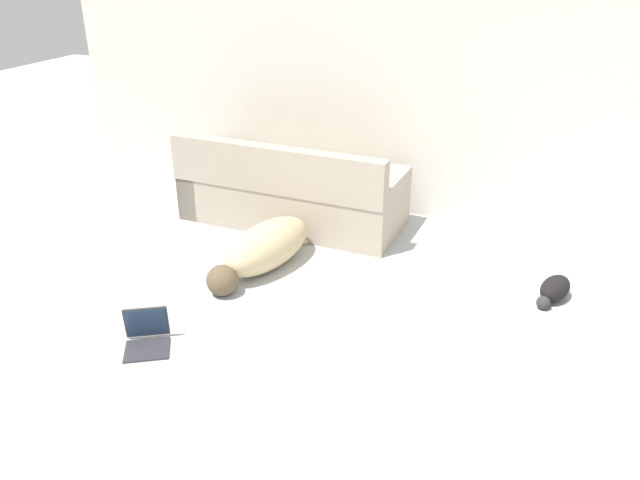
{
  "coord_description": "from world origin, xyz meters",
  "views": [
    {
      "loc": [
        0.89,
        -2.07,
        2.4
      ],
      "look_at": [
        -0.52,
        1.59,
        0.52
      ],
      "focal_mm": 35.0,
      "sensor_mm": 36.0,
      "label": 1
    }
  ],
  "objects_px": {
    "couch": "(291,196)",
    "cat": "(554,289)",
    "laptop_open": "(147,334)",
    "dog": "(264,249)"
  },
  "relations": [
    {
      "from": "cat",
      "to": "laptop_open",
      "type": "bearing_deg",
      "value": -36.7
    },
    {
      "from": "couch",
      "to": "dog",
      "type": "distance_m",
      "value": 0.95
    },
    {
      "from": "couch",
      "to": "laptop_open",
      "type": "bearing_deg",
      "value": 90.23
    },
    {
      "from": "couch",
      "to": "cat",
      "type": "relative_size",
      "value": 4.43
    },
    {
      "from": "couch",
      "to": "laptop_open",
      "type": "distance_m",
      "value": 2.17
    },
    {
      "from": "cat",
      "to": "laptop_open",
      "type": "distance_m",
      "value": 2.93
    },
    {
      "from": "couch",
      "to": "cat",
      "type": "bearing_deg",
      "value": 168.68
    },
    {
      "from": "couch",
      "to": "dog",
      "type": "relative_size",
      "value": 1.53
    },
    {
      "from": "cat",
      "to": "laptop_open",
      "type": "height_order",
      "value": "laptop_open"
    },
    {
      "from": "cat",
      "to": "dog",
      "type": "bearing_deg",
      "value": -60.38
    }
  ]
}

